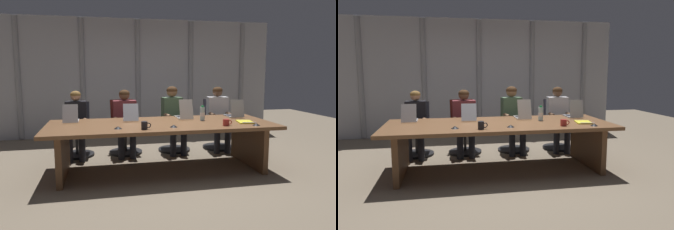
{
  "view_description": "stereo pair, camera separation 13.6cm",
  "coord_description": "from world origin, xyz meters",
  "views": [
    {
      "loc": [
        -0.91,
        -4.63,
        1.52
      ],
      "look_at": [
        0.13,
        0.13,
        0.83
      ],
      "focal_mm": 33.94,
      "sensor_mm": 36.0,
      "label": 1
    },
    {
      "loc": [
        -0.78,
        -4.66,
        1.52
      ],
      "look_at": [
        0.13,
        0.13,
        0.83
      ],
      "focal_mm": 33.94,
      "sensor_mm": 36.0,
      "label": 2
    }
  ],
  "objects": [
    {
      "name": "spiral_notepad",
      "position": [
        1.26,
        -0.22,
        0.73
      ],
      "size": [
        0.27,
        0.34,
        0.03
      ],
      "rotation": [
        0.0,
        0.0,
        -0.19
      ],
      "color": "yellow",
      "rests_on": "conference_table"
    },
    {
      "name": "office_chair_left_end",
      "position": [
        -1.31,
        1.16,
        0.36
      ],
      "size": [
        0.6,
        0.6,
        0.95
      ],
      "rotation": [
        0.0,
        0.0,
        -1.62
      ],
      "color": "#2D2D38",
      "rests_on": "ground_plane"
    },
    {
      "name": "laptop_center",
      "position": [
        0.45,
        0.37,
        0.79
      ],
      "size": [
        0.23,
        0.46,
        0.32
      ],
      "rotation": [
        0.0,
        0.0,
        1.55
      ],
      "color": "beige",
      "rests_on": "conference_table"
    },
    {
      "name": "person_center",
      "position": [
        0.42,
        1.0,
        0.7
      ],
      "size": [
        0.4,
        0.57,
        1.22
      ],
      "rotation": [
        0.0,
        0.0,
        -1.48
      ],
      "color": "#4C6B4C",
      "rests_on": "ground_plane"
    },
    {
      "name": "conference_mic_middle",
      "position": [
        -0.67,
        -0.34,
        0.74
      ],
      "size": [
        0.11,
        0.11,
        0.03
      ],
      "primitive_type": "cone",
      "color": "black",
      "rests_on": "conference_table"
    },
    {
      "name": "office_chair_center",
      "position": [
        0.47,
        1.16,
        0.36
      ],
      "size": [
        0.6,
        0.6,
        0.95
      ],
      "rotation": [
        0.0,
        0.0,
        -1.69
      ],
      "color": "navy",
      "rests_on": "ground_plane"
    },
    {
      "name": "person_right_mid",
      "position": [
        1.31,
        1.0,
        0.68
      ],
      "size": [
        0.42,
        0.57,
        1.2
      ],
      "rotation": [
        0.0,
        0.0,
        -1.66
      ],
      "color": "silver",
      "rests_on": "ground_plane"
    },
    {
      "name": "laptop_right_mid",
      "position": [
        1.34,
        0.36,
        0.79
      ],
      "size": [
        0.23,
        0.38,
        0.31
      ],
      "rotation": [
        0.0,
        0.0,
        1.56
      ],
      "color": "#A8ADB7",
      "rests_on": "conference_table"
    },
    {
      "name": "office_chair_right_mid",
      "position": [
        1.35,
        1.16,
        0.36
      ],
      "size": [
        0.6,
        0.6,
        0.95
      ],
      "rotation": [
        0.0,
        0.0,
        -1.51
      ],
      "color": "#2D2D38",
      "rests_on": "ground_plane"
    },
    {
      "name": "coffee_mug_far",
      "position": [
        -0.32,
        -0.46,
        0.78
      ],
      "size": [
        0.13,
        0.09,
        0.11
      ],
      "color": "black",
      "rests_on": "conference_table"
    },
    {
      "name": "coffee_mug_near",
      "position": [
        0.87,
        -0.42,
        0.77
      ],
      "size": [
        0.14,
        0.09,
        0.09
      ],
      "color": "#B2332D",
      "rests_on": "conference_table"
    },
    {
      "name": "conference_table",
      "position": [
        0.0,
        0.0,
        0.58
      ],
      "size": [
        3.37,
        1.35,
        0.73
      ],
      "color": "brown",
      "rests_on": "ground_plane"
    },
    {
      "name": "conference_mic_left_side",
      "position": [
        1.3,
        -0.5,
        0.74
      ],
      "size": [
        0.11,
        0.11,
        0.03
      ],
      "primitive_type": "cone",
      "color": "black",
      "rests_on": "conference_table"
    },
    {
      "name": "conference_mic_right_side",
      "position": [
        0.1,
        -0.38,
        0.74
      ],
      "size": [
        0.11,
        0.11,
        0.03
      ],
      "primitive_type": "cone",
      "color": "black",
      "rests_on": "conference_table"
    },
    {
      "name": "person_left_mid",
      "position": [
        -0.46,
        1.0,
        0.67
      ],
      "size": [
        0.42,
        0.55,
        1.17
      ],
      "rotation": [
        0.0,
        0.0,
        -1.57
      ],
      "color": "brown",
      "rests_on": "ground_plane"
    },
    {
      "name": "ground_plane",
      "position": [
        0.0,
        0.0,
        0.0
      ],
      "size": [
        12.89,
        12.89,
        0.0
      ],
      "primitive_type": "plane",
      "color": "#7F705B"
    },
    {
      "name": "laptop_left_end",
      "position": [
        -1.34,
        0.39,
        0.78
      ],
      "size": [
        0.23,
        0.41,
        0.28
      ],
      "rotation": [
        0.0,
        0.0,
        1.58
      ],
      "color": "#BCBCC1",
      "rests_on": "conference_table"
    },
    {
      "name": "laptop_left_mid",
      "position": [
        -0.42,
        0.38,
        0.78
      ],
      "size": [
        0.26,
        0.44,
        0.27
      ],
      "rotation": [
        0.0,
        0.0,
        1.51
      ],
      "color": "#A8ADB7",
      "rests_on": "conference_table"
    },
    {
      "name": "water_bottle_primary",
      "position": [
        0.69,
        0.13,
        0.83
      ],
      "size": [
        0.08,
        0.08,
        0.23
      ],
      "color": "silver",
      "rests_on": "conference_table"
    },
    {
      "name": "curtain_backdrop",
      "position": [
        -0.0,
        2.78,
        1.34
      ],
      "size": [
        6.44,
        0.17,
        2.68
      ],
      "color": "#B2B2B7",
      "rests_on": "ground_plane"
    },
    {
      "name": "office_chair_left_mid",
      "position": [
        -0.46,
        1.16,
        0.37
      ],
      "size": [
        0.6,
        0.61,
        0.98
      ],
      "rotation": [
        0.0,
        0.0,
        -1.4
      ],
      "color": "#511E19",
      "rests_on": "ground_plane"
    },
    {
      "name": "person_left_end",
      "position": [
        -1.3,
        0.99,
        0.66
      ],
      "size": [
        0.36,
        0.55,
        1.16
      ],
      "rotation": [
        0.0,
        0.0,
        -1.58
      ],
      "color": "black",
      "rests_on": "ground_plane"
    }
  ]
}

